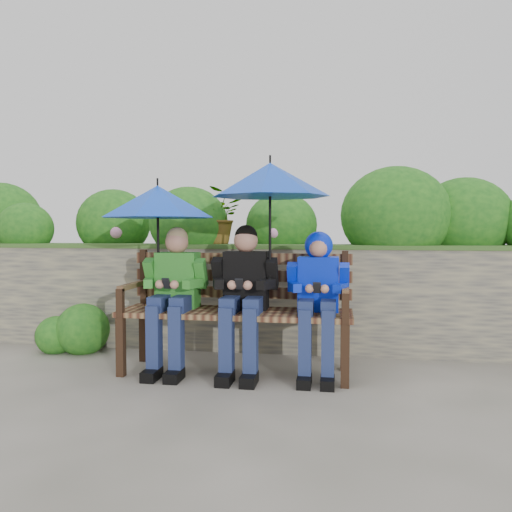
% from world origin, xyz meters
% --- Properties ---
extents(ground, '(60.00, 60.00, 0.00)m').
position_xyz_m(ground, '(0.00, 0.00, 0.00)').
color(ground, '#5A584E').
rests_on(ground, ground).
extents(garden_backdrop, '(8.00, 2.85, 1.82)m').
position_xyz_m(garden_backdrop, '(-0.05, 1.60, 0.62)').
color(garden_backdrop, '#524F4C').
rests_on(garden_backdrop, ground).
extents(park_bench, '(1.89, 0.55, 1.00)m').
position_xyz_m(park_bench, '(-0.14, -0.02, 0.57)').
color(park_bench, black).
rests_on(park_bench, ground).
extents(boy_left, '(0.52, 0.60, 1.19)m').
position_xyz_m(boy_left, '(-0.65, -0.12, 0.67)').
color(boy_left, '#27701E').
rests_on(boy_left, ground).
extents(boy_middle, '(0.53, 0.62, 1.21)m').
position_xyz_m(boy_middle, '(-0.06, -0.12, 0.68)').
color(boy_middle, black).
rests_on(boy_middle, ground).
extents(boy_right, '(0.49, 0.59, 1.16)m').
position_xyz_m(boy_right, '(0.53, -0.10, 0.70)').
color(boy_right, '#0518B7').
rests_on(boy_right, ground).
extents(umbrella_left, '(0.95, 0.95, 0.87)m').
position_xyz_m(umbrella_left, '(-0.80, -0.09, 1.41)').
color(umbrella_left, '#093BC5').
rests_on(umbrella_left, ground).
extents(umbrella_right, '(0.95, 0.95, 1.01)m').
position_xyz_m(umbrella_right, '(0.15, -0.10, 1.57)').
color(umbrella_right, '#093BC5').
rests_on(umbrella_right, ground).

